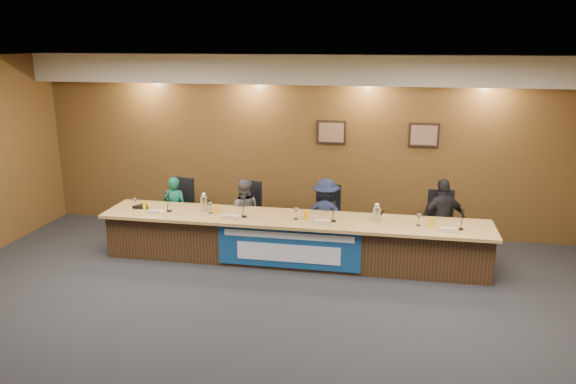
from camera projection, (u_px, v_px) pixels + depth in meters
The scene contains 38 objects.
floor at pixel (258, 336), 6.74m from camera, with size 10.00×10.00×0.00m, color black.
ceiling at pixel (253, 64), 5.90m from camera, with size 10.00×8.00×0.04m, color silver.
wall_back at pixel (309, 145), 10.11m from camera, with size 10.00×0.04×3.20m, color brown.
soffit at pixel (308, 69), 9.51m from camera, with size 10.00×0.50×0.50m, color beige.
dais_body at pixel (293, 241), 8.92m from camera, with size 6.00×0.80×0.70m, color #3D2715.
dais_top at pixel (293, 219), 8.78m from camera, with size 6.10×0.95×0.05m, color #AC8347.
banner at pixel (288, 248), 8.52m from camera, with size 2.20×0.02×0.65m, color navy.
banner_text_upper at pixel (288, 236), 8.46m from camera, with size 2.00×0.01×0.10m, color silver.
banner_text_lower at pixel (288, 253), 8.53m from camera, with size 1.60×0.01×0.28m, color silver.
wall_photo_left at pixel (331, 132), 9.94m from camera, with size 0.52×0.04×0.42m, color black.
wall_photo_right at pixel (424, 135), 9.65m from camera, with size 0.52×0.04×0.42m, color black.
panelist_a at pixel (175, 209), 9.78m from camera, with size 0.42×0.28×1.16m, color #0D533F.
panelist_b at pixel (244, 213), 9.56m from camera, with size 0.57×0.44×1.17m, color #4A494F.
panelist_c at pixel (326, 215), 9.29m from camera, with size 0.81×0.46×1.25m, color #141B33.
panelist_d at pixel (442, 220), 8.95m from camera, with size 0.78×0.32×1.33m, color black.
office_chair_a at pixel (178, 213), 9.90m from camera, with size 0.48×0.48×0.08m, color black.
office_chair_b at pixel (245, 217), 9.68m from camera, with size 0.48×0.48×0.08m, color black.
office_chair_c at pixel (326, 222), 9.43m from camera, with size 0.48×0.48×0.08m, color black.
office_chair_d at pixel (441, 229), 9.09m from camera, with size 0.48×0.48×0.08m, color black.
nameplate_a at pixel (154, 211), 8.93m from camera, with size 0.24×0.06×0.09m, color white.
microphone_a at pixel (170, 211), 9.07m from camera, with size 0.07×0.07×0.02m, color black.
juice_glass_a at pixel (144, 205), 9.16m from camera, with size 0.06×0.06×0.15m, color #EEAC01.
water_glass_a at pixel (135, 204), 9.19m from camera, with size 0.08×0.08×0.18m, color silver.
nameplate_b at pixel (228, 217), 8.67m from camera, with size 0.24×0.06×0.09m, color white.
microphone_b at pixel (245, 217), 8.79m from camera, with size 0.07×0.07×0.02m, color black.
juice_glass_b at pixel (217, 209), 8.95m from camera, with size 0.06×0.06×0.15m, color #EEAC01.
water_glass_b at pixel (211, 208), 8.95m from camera, with size 0.08×0.08×0.18m, color silver.
nameplate_c at pixel (321, 222), 8.43m from camera, with size 0.24×0.06×0.09m, color white.
microphone_c at pixel (334, 221), 8.58m from camera, with size 0.07×0.07×0.02m, color black.
juice_glass_c at pixel (306, 215), 8.67m from camera, with size 0.06×0.06×0.15m, color #EEAC01.
water_glass_c at pixel (296, 214), 8.66m from camera, with size 0.08×0.08×0.18m, color silver.
nameplate_d at pixel (449, 230), 8.08m from camera, with size 0.24×0.06×0.09m, color white.
microphone_d at pixel (461, 229), 8.21m from camera, with size 0.07×0.07×0.02m, color black.
juice_glass_d at pixel (431, 223), 8.30m from camera, with size 0.06×0.06×0.15m, color #EEAC01.
water_glass_d at pixel (419, 220), 8.36m from camera, with size 0.08×0.08×0.18m, color silver.
carafe_left at pixel (204, 204), 9.07m from camera, with size 0.12×0.12×0.25m, color silver.
carafe_right at pixel (377, 214), 8.56m from camera, with size 0.13×0.13×0.23m, color silver.
speakerphone at pixel (142, 206), 9.27m from camera, with size 0.32×0.32×0.05m, color black.
Camera 1 is at (1.49, -5.87, 3.45)m, focal length 35.00 mm.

